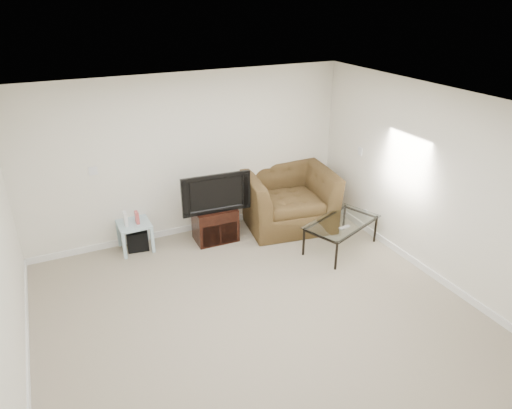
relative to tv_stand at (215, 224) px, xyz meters
name	(u,v)px	position (x,y,z in m)	size (l,w,h in m)	color
floor	(261,320)	(-0.20, -2.05, -0.26)	(5.00, 5.00, 0.00)	tan
ceiling	(262,110)	(-0.20, -2.05, 2.24)	(5.00, 5.00, 0.00)	white
wall_back	(189,157)	(-0.20, 0.45, 0.99)	(5.00, 0.02, 2.50)	silver
wall_right	(438,187)	(2.30, -2.05, 0.99)	(0.02, 5.00, 2.50)	silver
plate_back	(93,171)	(-1.60, 0.44, 0.99)	(0.12, 0.02, 0.12)	white
plate_right_switch	(360,151)	(2.28, -0.45, 0.99)	(0.02, 0.09, 0.13)	white
plate_right_outlet	(366,214)	(2.28, -0.75, 0.04)	(0.02, 0.08, 0.12)	white
tv_stand	(215,224)	(0.00, 0.00, 0.00)	(0.63, 0.44, 0.53)	black
dvd_player	(216,215)	(0.00, -0.04, 0.18)	(0.35, 0.24, 0.05)	black
television	(214,191)	(0.00, -0.03, 0.56)	(0.97, 0.19, 0.60)	black
side_table	(135,236)	(-1.18, 0.23, -0.05)	(0.46, 0.46, 0.44)	silver
subwoofer	(137,239)	(-1.15, 0.25, -0.11)	(0.30, 0.30, 0.30)	black
game_console	(125,219)	(-1.29, 0.21, 0.27)	(0.05, 0.15, 0.20)	white
game_case	(137,217)	(-1.13, 0.21, 0.26)	(0.05, 0.13, 0.17)	#CC4C4C
recliner	(288,189)	(1.26, 0.00, 0.35)	(1.42, 0.92, 1.24)	brown
coffee_table	(341,235)	(1.60, -1.05, -0.04)	(1.14, 0.64, 0.45)	black
remote	(344,227)	(1.52, -1.23, 0.19)	(0.18, 0.05, 0.02)	#B2B2B7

